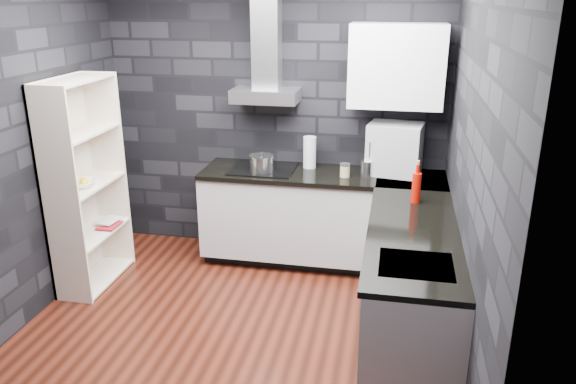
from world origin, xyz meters
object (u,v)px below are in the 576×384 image
(pot, at_px, (262,164))
(appliance_garage, at_px, (395,149))
(glass_vase, at_px, (310,152))
(storage_jar, at_px, (345,171))
(utensil_crock, at_px, (367,168))
(red_bottle, at_px, (416,188))
(fruit_bowl, at_px, (81,183))
(bookshelf, at_px, (86,185))

(pot, xyz_separation_m, appliance_garage, (1.18, 0.19, 0.15))
(glass_vase, xyz_separation_m, storage_jar, (0.35, -0.22, -0.09))
(pot, height_order, appliance_garage, appliance_garage)
(glass_vase, height_order, storage_jar, glass_vase)
(utensil_crock, distance_m, appliance_garage, 0.31)
(pot, relative_size, glass_vase, 0.73)
(storage_jar, bearing_deg, appliance_garage, 24.28)
(appliance_garage, xyz_separation_m, red_bottle, (0.18, -0.73, -0.11))
(appliance_garage, relative_size, fruit_bowl, 1.91)
(pot, bearing_deg, utensil_crock, 3.28)
(pot, height_order, utensil_crock, same)
(pot, bearing_deg, fruit_bowl, -152.10)
(appliance_garage, relative_size, red_bottle, 1.94)
(utensil_crock, height_order, bookshelf, bookshelf)
(pot, distance_m, red_bottle, 1.46)
(pot, height_order, bookshelf, bookshelf)
(storage_jar, xyz_separation_m, bookshelf, (-2.13, -0.65, -0.05))
(pot, xyz_separation_m, glass_vase, (0.41, 0.21, 0.07))
(glass_vase, bearing_deg, bookshelf, -154.01)
(appliance_garage, bearing_deg, glass_vase, -172.82)
(utensil_crock, relative_size, fruit_bowl, 0.58)
(pot, relative_size, bookshelf, 0.12)
(red_bottle, relative_size, bookshelf, 0.13)
(utensil_crock, bearing_deg, pot, -176.72)
(red_bottle, bearing_deg, storage_jar, 138.08)
(glass_vase, distance_m, red_bottle, 1.22)
(storage_jar, bearing_deg, utensil_crock, 17.24)
(storage_jar, bearing_deg, bookshelf, -162.98)
(glass_vase, xyz_separation_m, appliance_garage, (0.77, -0.03, 0.08))
(appliance_garage, distance_m, fruit_bowl, 2.71)
(appliance_garage, bearing_deg, fruit_bowl, -151.19)
(pot, height_order, fruit_bowl, pot)
(pot, bearing_deg, bookshelf, -154.47)
(bookshelf, bearing_deg, glass_vase, 42.71)
(glass_vase, relative_size, storage_jar, 2.78)
(utensil_crock, distance_m, fruit_bowl, 2.44)
(glass_vase, distance_m, bookshelf, 1.99)
(fruit_bowl, bearing_deg, bookshelf, 90.00)
(red_bottle, distance_m, fruit_bowl, 2.74)
(appliance_garage, xyz_separation_m, fruit_bowl, (-2.55, -0.91, -0.19))
(utensil_crock, height_order, fruit_bowl, utensil_crock)
(red_bottle, xyz_separation_m, bookshelf, (-2.73, -0.11, -0.12))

